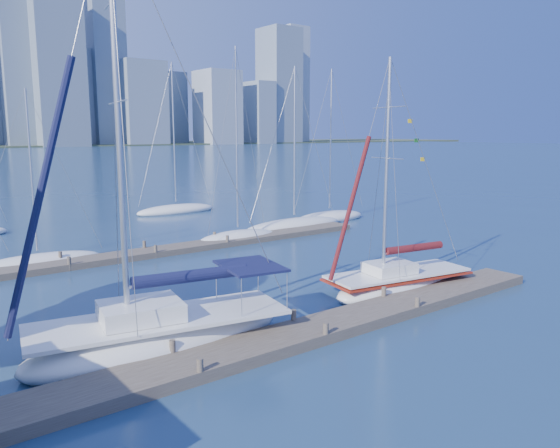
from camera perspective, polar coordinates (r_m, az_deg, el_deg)
ground at (r=20.35m, az=3.05°, el=-11.71°), size 700.00×700.00×0.00m
near_dock at (r=20.28m, az=3.05°, el=-11.19°), size 26.00×2.00×0.40m
far_dock at (r=34.37m, az=-11.90°, el=-2.73°), size 30.00×1.80×0.36m
sailboat_navy at (r=19.45m, az=-12.39°, el=-9.54°), size 9.83×4.73×14.86m
sailboat_maroon at (r=26.33m, az=12.23°, el=-4.92°), size 7.91×3.73×11.13m
bg_boat_1 at (r=33.49m, az=-23.95°, el=-3.62°), size 7.12×4.37×9.99m
bg_boat_3 at (r=37.68m, az=-4.42°, el=-1.33°), size 6.44×3.89×13.25m
bg_boat_4 at (r=42.22m, az=1.49°, el=-0.13°), size 9.32×3.46×12.57m
bg_boat_5 at (r=46.27m, az=5.19°, el=0.70°), size 7.46×2.86×12.80m
bg_boat_7 at (r=51.46m, az=-10.79°, el=1.47°), size 7.94×3.18×13.90m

